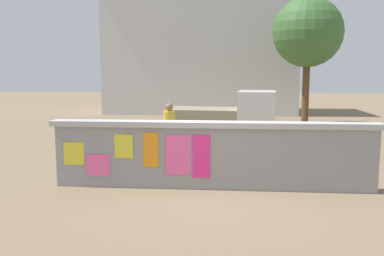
{
  "coord_description": "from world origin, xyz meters",
  "views": [
    {
      "loc": [
        0.3,
        -8.91,
        2.56
      ],
      "look_at": [
        -0.6,
        1.73,
        1.07
      ],
      "focal_mm": 39.48,
      "sensor_mm": 36.0,
      "label": 1
    }
  ],
  "objects_px": {
    "auto_rickshaw_truck": "(227,119)",
    "tree_roadside": "(308,33)",
    "motorcycle": "(267,150)",
    "bicycle_near": "(127,155)",
    "bicycle_far": "(126,140)",
    "person_walking": "(169,126)"
  },
  "relations": [
    {
      "from": "auto_rickshaw_truck",
      "to": "tree_roadside",
      "type": "bearing_deg",
      "value": 57.55
    },
    {
      "from": "motorcycle",
      "to": "bicycle_near",
      "type": "height_order",
      "value": "bicycle_near"
    },
    {
      "from": "auto_rickshaw_truck",
      "to": "bicycle_far",
      "type": "height_order",
      "value": "auto_rickshaw_truck"
    },
    {
      "from": "auto_rickshaw_truck",
      "to": "tree_roadside",
      "type": "distance_m",
      "value": 7.48
    },
    {
      "from": "tree_roadside",
      "to": "auto_rickshaw_truck",
      "type": "bearing_deg",
      "value": -122.45
    },
    {
      "from": "tree_roadside",
      "to": "person_walking",
      "type": "bearing_deg",
      "value": -122.78
    },
    {
      "from": "bicycle_near",
      "to": "tree_roadside",
      "type": "distance_m",
      "value": 11.76
    },
    {
      "from": "person_walking",
      "to": "bicycle_far",
      "type": "bearing_deg",
      "value": 143.18
    },
    {
      "from": "bicycle_near",
      "to": "bicycle_far",
      "type": "xyz_separation_m",
      "value": [
        -0.58,
        2.31,
        0.0
      ]
    },
    {
      "from": "auto_rickshaw_truck",
      "to": "person_walking",
      "type": "distance_m",
      "value": 2.92
    },
    {
      "from": "bicycle_near",
      "to": "tree_roadside",
      "type": "bearing_deg",
      "value": 56.26
    },
    {
      "from": "auto_rickshaw_truck",
      "to": "bicycle_near",
      "type": "relative_size",
      "value": 2.19
    },
    {
      "from": "auto_rickshaw_truck",
      "to": "motorcycle",
      "type": "distance_m",
      "value": 3.34
    },
    {
      "from": "motorcycle",
      "to": "bicycle_far",
      "type": "xyz_separation_m",
      "value": [
        -4.21,
        1.86,
        -0.1
      ]
    },
    {
      "from": "bicycle_near",
      "to": "person_walking",
      "type": "bearing_deg",
      "value": 50.12
    },
    {
      "from": "auto_rickshaw_truck",
      "to": "tree_roadside",
      "type": "xyz_separation_m",
      "value": [
        3.6,
        5.66,
        3.3
      ]
    },
    {
      "from": "auto_rickshaw_truck",
      "to": "bicycle_near",
      "type": "height_order",
      "value": "auto_rickshaw_truck"
    },
    {
      "from": "person_walking",
      "to": "bicycle_near",
      "type": "bearing_deg",
      "value": -129.88
    },
    {
      "from": "auto_rickshaw_truck",
      "to": "bicycle_near",
      "type": "xyz_separation_m",
      "value": [
        -2.57,
        -3.58,
        -0.54
      ]
    },
    {
      "from": "motorcycle",
      "to": "tree_roadside",
      "type": "height_order",
      "value": "tree_roadside"
    },
    {
      "from": "auto_rickshaw_truck",
      "to": "motorcycle",
      "type": "bearing_deg",
      "value": -71.31
    },
    {
      "from": "bicycle_near",
      "to": "person_walking",
      "type": "distance_m",
      "value": 1.63
    }
  ]
}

